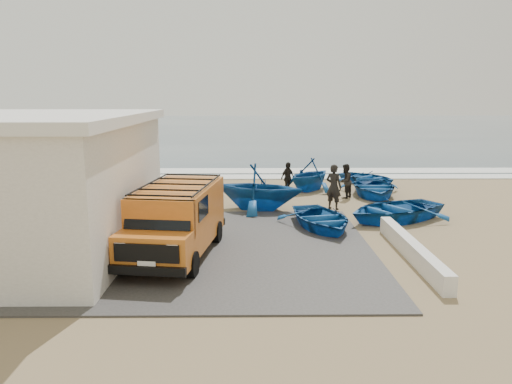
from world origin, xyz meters
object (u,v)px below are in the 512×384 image
object	(u,v)px
parapet	(411,250)
fisherman_back	(288,178)
boat_near_left	(321,218)
boat_mid_left	(259,187)
boat_far_right	(367,178)
fisherman_front	(334,187)
fisherman_middle	(345,181)
van	(177,218)
building	(6,183)
boat_near_right	(394,209)
boat_far_left	(310,174)
boat_mid_right	(373,187)

from	to	relation	value
parapet	fisherman_back	bearing A→B (deg)	106.62
boat_near_left	boat_mid_left	world-z (taller)	boat_mid_left
boat_near_left	boat_far_right	size ratio (longest dim) A/B	1.12
fisherman_front	boat_far_right	bearing A→B (deg)	-79.31
fisherman_back	boat_near_left	bearing A→B (deg)	-128.62
fisherman_middle	parapet	bearing A→B (deg)	39.95
van	boat_far_right	bearing A→B (deg)	62.90
building	boat_mid_left	world-z (taller)	building
boat_near_right	fisherman_back	world-z (taller)	fisherman_back
boat_near_right	boat_far_left	bearing A→B (deg)	173.30
building	van	xyz separation A→B (m)	(5.38, -0.63, -0.97)
van	boat_far_right	distance (m)	15.24
boat_near_right	boat_far_right	size ratio (longest dim) A/B	1.27
building	boat_mid_right	distance (m)	16.14
boat_far_left	fisherman_middle	distance (m)	2.42
fisherman_front	fisherman_middle	size ratio (longest dim) A/B	1.20
boat_far_right	van	bearing A→B (deg)	-165.96
fisherman_front	fisherman_middle	xyz separation A→B (m)	(0.94, 2.37, -0.16)
boat_near_right	fisherman_front	world-z (taller)	fisherman_front
van	boat_mid_left	size ratio (longest dim) A/B	1.43
boat_near_right	fisherman_back	bearing A→B (deg)	-174.46
fisherman_middle	boat_mid_right	bearing A→B (deg)	146.16
parapet	boat_near_right	size ratio (longest dim) A/B	1.40
boat_near_right	boat_mid_right	world-z (taller)	boat_near_right
building	boat_far_right	bearing A→B (deg)	39.94
van	boat_far_left	bearing A→B (deg)	71.22
boat_far_left	van	bearing A→B (deg)	-77.40
boat_mid_right	boat_far_left	distance (m)	3.30
fisherman_back	fisherman_middle	bearing A→B (deg)	-67.64
boat_near_right	boat_mid_right	distance (m)	4.87
van	boat_near_left	world-z (taller)	van
boat_mid_left	fisherman_front	distance (m)	3.22
van	boat_mid_left	xyz separation A→B (m)	(2.61, 6.17, -0.20)
boat_near_left	fisherman_middle	bearing A→B (deg)	58.15
building	fisherman_back	world-z (taller)	building
boat_near_left	boat_far_left	distance (m)	7.48
building	van	bearing A→B (deg)	-6.72
fisherman_front	building	bearing A→B (deg)	62.31
boat_near_left	fisherman_middle	distance (m)	5.88
van	boat_far_right	xyz separation A→B (m)	(8.73, 12.45, -0.84)
boat_near_left	boat_mid_right	world-z (taller)	boat_mid_right
boat_near_left	boat_near_right	world-z (taller)	boat_near_right
boat_far_right	building	bearing A→B (deg)	179.01
boat_mid_left	building	bearing A→B (deg)	144.21
parapet	boat_far_left	world-z (taller)	boat_far_left
parapet	boat_mid_right	world-z (taller)	boat_mid_right
parapet	building	bearing A→B (deg)	175.42
boat_near_right	fisherman_front	xyz separation A→B (m)	(-2.06, 1.99, 0.54)
building	van	world-z (taller)	building
boat_mid_left	fisherman_back	size ratio (longest dim) A/B	2.38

